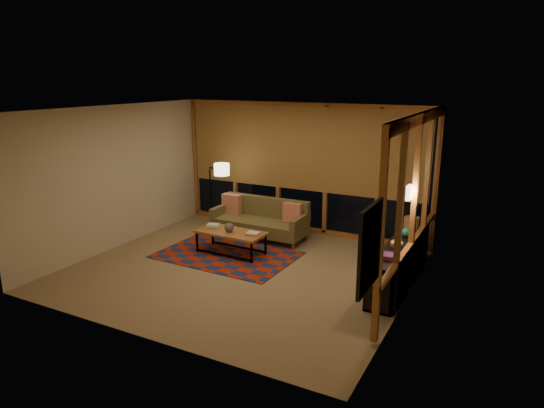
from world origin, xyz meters
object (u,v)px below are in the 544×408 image
at_px(coffee_table, 231,242).
at_px(floor_lamp, 210,195).
at_px(bookshelf, 400,261).
at_px(sofa, 259,219).

relative_size(coffee_table, floor_lamp, 0.89).
bearing_deg(floor_lamp, coffee_table, -35.52).
distance_m(coffee_table, bookshelf, 3.08).
distance_m(floor_lamp, bookshelf, 4.42).
bearing_deg(sofa, coffee_table, -91.50).
xyz_separation_m(sofa, bookshelf, (3.04, -0.81, -0.06)).
bearing_deg(coffee_table, floor_lamp, 138.40).
bearing_deg(bookshelf, coffee_table, -175.82).
height_order(sofa, coffee_table, sofa).
bearing_deg(bookshelf, sofa, 165.06).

